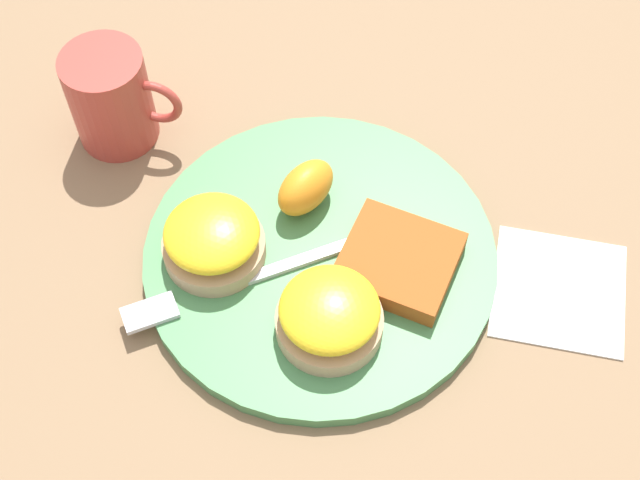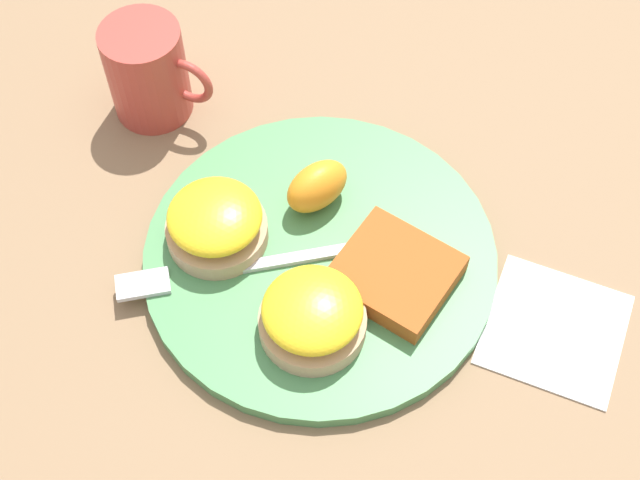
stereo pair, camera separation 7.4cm
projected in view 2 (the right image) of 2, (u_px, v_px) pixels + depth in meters
ground_plane at (320, 261)px, 0.77m from camera, size 1.10×1.10×0.00m
plate at (320, 257)px, 0.76m from camera, size 0.30×0.30×0.01m
sandwich_benedict_left at (216, 223)px, 0.75m from camera, size 0.09×0.09×0.05m
sandwich_benedict_right at (312, 315)px, 0.70m from camera, size 0.09×0.09×0.05m
hashbrown_patty at (395, 273)px, 0.73m from camera, size 0.11×0.10×0.02m
orange_wedge at (317, 186)px, 0.77m from camera, size 0.06×0.07×0.04m
fork at (227, 270)px, 0.74m from camera, size 0.19×0.14×0.00m
cup at (148, 72)px, 0.82m from camera, size 0.11×0.07×0.10m
napkin at (555, 329)px, 0.73m from camera, size 0.11×0.11×0.00m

